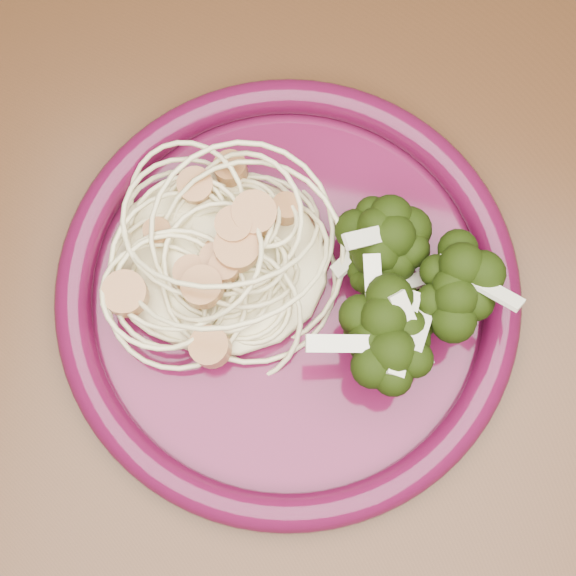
% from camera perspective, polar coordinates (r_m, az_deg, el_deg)
% --- Properties ---
extents(dining_table, '(1.20, 0.80, 0.75)m').
position_cam_1_polar(dining_table, '(0.60, -6.71, -8.70)').
color(dining_table, '#472814').
rests_on(dining_table, ground).
extents(dinner_plate, '(0.35, 0.35, 0.02)m').
position_cam_1_polar(dinner_plate, '(0.50, 0.00, -0.27)').
color(dinner_plate, '#4C0C28').
rests_on(dinner_plate, dining_table).
extents(spaghetti_pile, '(0.16, 0.15, 0.03)m').
position_cam_1_polar(spaghetti_pile, '(0.50, -5.04, 2.25)').
color(spaghetti_pile, beige).
rests_on(spaghetti_pile, dinner_plate).
extents(scallop_cluster, '(0.16, 0.16, 0.04)m').
position_cam_1_polar(scallop_cluster, '(0.46, -5.44, 3.60)').
color(scallop_cluster, '#BB814A').
rests_on(scallop_cluster, spaghetti_pile).
extents(broccoli_pile, '(0.12, 0.17, 0.05)m').
position_cam_1_polar(broccoli_pile, '(0.48, 6.44, -2.39)').
color(broccoli_pile, black).
rests_on(broccoli_pile, dinner_plate).
extents(onion_garnish, '(0.09, 0.11, 0.05)m').
position_cam_1_polar(onion_garnish, '(0.45, 6.89, -1.50)').
color(onion_garnish, beige).
rests_on(onion_garnish, broccoli_pile).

